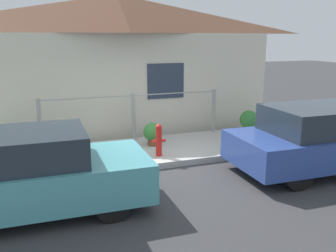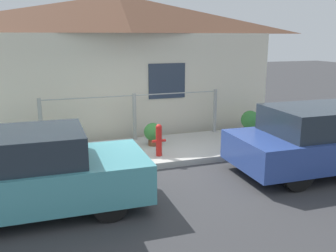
{
  "view_description": "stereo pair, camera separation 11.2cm",
  "coord_description": "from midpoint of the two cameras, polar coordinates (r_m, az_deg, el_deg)",
  "views": [
    {
      "loc": [
        -2.54,
        -7.42,
        2.88
      ],
      "look_at": [
        0.31,
        0.3,
        0.9
      ],
      "focal_mm": 40.0,
      "sensor_mm": 36.0,
      "label": 1
    },
    {
      "loc": [
        -2.43,
        -7.46,
        2.88
      ],
      "look_at": [
        0.31,
        0.3,
        0.9
      ],
      "focal_mm": 40.0,
      "sensor_mm": 36.0,
      "label": 2
    }
  ],
  "objects": [
    {
      "name": "house",
      "position": [
        11.36,
        -7.07,
        15.35
      ],
      "size": [
        9.29,
        2.23,
        4.06
      ],
      "color": "beige",
      "rests_on": "ground_plane"
    },
    {
      "name": "potted_plant_corner",
      "position": [
        11.14,
        12.69,
        0.85
      ],
      "size": [
        0.54,
        0.54,
        0.64
      ],
      "color": "slate",
      "rests_on": "sidewalk"
    },
    {
      "name": "ground_plane",
      "position": [
        8.35,
        -0.95,
        -6.64
      ],
      "size": [
        60.0,
        60.0,
        0.0
      ],
      "primitive_type": "plane",
      "color": "#38383A"
    },
    {
      "name": "car_left",
      "position": [
        6.59,
        -20.54,
        -6.78
      ],
      "size": [
        3.97,
        1.76,
        1.4
      ],
      "rotation": [
        0.0,
        0.0,
        -0.02
      ],
      "color": "teal",
      "rests_on": "ground_plane"
    },
    {
      "name": "potted_plant_near_hydrant",
      "position": [
        9.56,
        -1.99,
        -1.05
      ],
      "size": [
        0.46,
        0.46,
        0.59
      ],
      "color": "brown",
      "rests_on": "sidewalk"
    },
    {
      "name": "sidewalk",
      "position": [
        9.36,
        -3.17,
        -3.95
      ],
      "size": [
        24.0,
        2.28,
        0.14
      ],
      "color": "#B2AFA8",
      "rests_on": "ground_plane"
    },
    {
      "name": "fire_hydrant",
      "position": [
        8.71,
        -1.04,
        -2.05
      ],
      "size": [
        0.33,
        0.15,
        0.76
      ],
      "color": "red",
      "rests_on": "sidewalk"
    },
    {
      "name": "fence",
      "position": [
        10.09,
        -4.81,
        1.77
      ],
      "size": [
        4.9,
        0.1,
        1.25
      ],
      "color": "#999993",
      "rests_on": "sidewalk"
    },
    {
      "name": "potted_plant_by_fence",
      "position": [
        9.22,
        -17.48,
        -2.27
      ],
      "size": [
        0.51,
        0.51,
        0.6
      ],
      "color": "brown",
      "rests_on": "sidewalk"
    },
    {
      "name": "car_right",
      "position": [
        8.83,
        23.31,
        -1.78
      ],
      "size": [
        4.31,
        1.89,
        1.43
      ],
      "rotation": [
        0.0,
        0.0,
        -0.02
      ],
      "color": "#2D4793",
      "rests_on": "ground_plane"
    }
  ]
}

